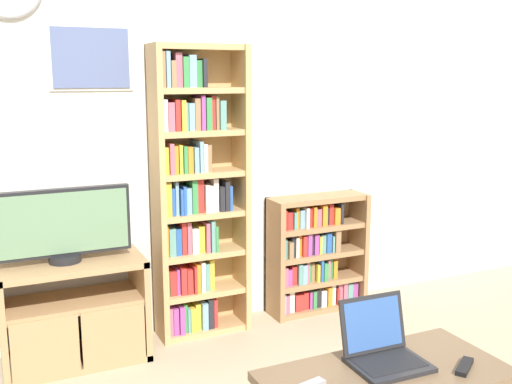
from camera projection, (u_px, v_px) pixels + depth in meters
wall_back at (181, 129)px, 3.80m from camera, size 6.70×0.09×2.60m
tv_stand at (74, 312)px, 3.44m from camera, size 0.81×0.41×0.61m
television at (63, 225)px, 3.35m from camera, size 0.75×0.18×0.42m
bookshelf_tall at (194, 194)px, 3.75m from camera, size 0.59×0.25×1.83m
bookshelf_short at (313, 256)px, 4.21m from camera, size 0.71×0.25×0.82m
coffee_table at (386, 383)px, 2.48m from camera, size 1.03×0.50×0.44m
laptop at (382, 347)px, 2.56m from camera, size 0.32×0.30×0.26m
remote_far_from_laptop at (465, 366)px, 2.50m from camera, size 0.16×0.13×0.02m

